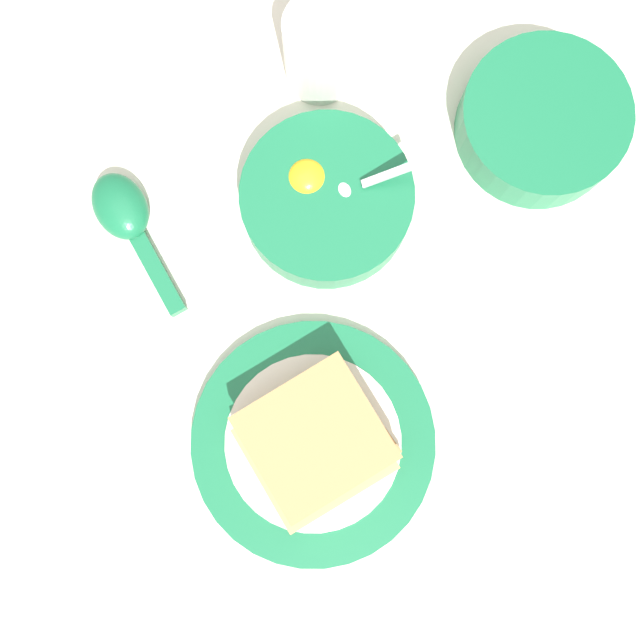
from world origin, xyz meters
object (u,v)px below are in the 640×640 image
(soup_spoon, at_px, (126,217))
(congee_bowl, at_px, (543,120))
(drinking_cup, at_px, (319,49))
(egg_bowl, at_px, (326,200))
(toast_sandwich, at_px, (316,442))
(toast_plate, at_px, (313,442))

(soup_spoon, relative_size, congee_bowl, 0.95)
(soup_spoon, relative_size, drinking_cup, 1.57)
(egg_bowl, xyz_separation_m, drinking_cup, (0.12, -0.05, 0.03))
(toast_sandwich, xyz_separation_m, congee_bowl, (0.16, -0.31, -0.01))
(toast_sandwich, bearing_deg, congee_bowl, -63.25)
(egg_bowl, relative_size, drinking_cup, 1.73)
(toast_plate, bearing_deg, egg_bowl, -30.92)
(toast_sandwich, bearing_deg, egg_bowl, -30.20)
(toast_plate, height_order, soup_spoon, soup_spoon)
(egg_bowl, relative_size, congee_bowl, 1.04)
(toast_sandwich, bearing_deg, toast_plate, 86.82)
(toast_sandwich, height_order, soup_spoon, toast_sandwich)
(congee_bowl, bearing_deg, toast_plate, 116.50)
(congee_bowl, height_order, drinking_cup, drinking_cup)
(drinking_cup, bearing_deg, egg_bowl, 155.10)
(egg_bowl, bearing_deg, toast_sandwich, 149.80)
(congee_bowl, bearing_deg, soup_spoon, 75.10)
(toast_sandwich, xyz_separation_m, soup_spoon, (0.26, 0.06, -0.02))
(toast_plate, distance_m, soup_spoon, 0.26)
(toast_plate, height_order, drinking_cup, drinking_cup)
(toast_sandwich, bearing_deg, drinking_cup, -28.21)
(egg_bowl, height_order, toast_sandwich, egg_bowl)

